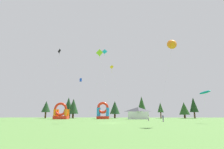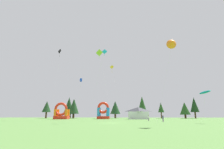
{
  "view_description": "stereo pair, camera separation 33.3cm",
  "coord_description": "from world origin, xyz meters",
  "px_view_note": "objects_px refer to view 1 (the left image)",
  "views": [
    {
      "loc": [
        1.33,
        -38.17,
        1.88
      ],
      "look_at": [
        0.0,
        11.58,
        13.24
      ],
      "focal_mm": 27.82,
      "sensor_mm": 36.0,
      "label": 1
    },
    {
      "loc": [
        1.66,
        -38.16,
        1.88
      ],
      "look_at": [
        0.0,
        11.58,
        13.24
      ],
      "focal_mm": 27.82,
      "sensor_mm": 36.0,
      "label": 2
    }
  ],
  "objects_px": {
    "kite_black_diamond": "(60,52)",
    "person_midfield": "(148,117)",
    "kite_yellow_diamond": "(112,68)",
    "inflatable_orange_dome": "(103,113)",
    "kite_orange_delta": "(173,43)",
    "kite_cyan_diamond": "(104,52)",
    "festival_tent": "(138,113)",
    "kite_blue_box": "(81,80)",
    "kite_teal_parafoil": "(205,92)",
    "person_left_edge": "(163,118)",
    "inflatable_red_slide": "(61,113)",
    "kite_lime_diamond": "(100,53)"
  },
  "relations": [
    {
      "from": "kite_yellow_diamond",
      "to": "inflatable_orange_dome",
      "type": "distance_m",
      "value": 19.6
    },
    {
      "from": "kite_cyan_diamond",
      "to": "person_midfield",
      "type": "distance_m",
      "value": 21.45
    },
    {
      "from": "kite_orange_delta",
      "to": "kite_black_diamond",
      "type": "height_order",
      "value": "kite_black_diamond"
    },
    {
      "from": "inflatable_red_slide",
      "to": "kite_blue_box",
      "type": "bearing_deg",
      "value": -28.63
    },
    {
      "from": "kite_cyan_diamond",
      "to": "inflatable_orange_dome",
      "type": "xyz_separation_m",
      "value": [
        -2.05,
        24.06,
        -16.32
      ]
    },
    {
      "from": "kite_cyan_diamond",
      "to": "kite_blue_box",
      "type": "relative_size",
      "value": 1.32
    },
    {
      "from": "kite_blue_box",
      "to": "festival_tent",
      "type": "relative_size",
      "value": 2.0
    },
    {
      "from": "kite_black_diamond",
      "to": "person_left_edge",
      "type": "xyz_separation_m",
      "value": [
        31.97,
        -15.07,
        -23.03
      ]
    },
    {
      "from": "kite_cyan_diamond",
      "to": "person_left_edge",
      "type": "xyz_separation_m",
      "value": [
        14.69,
        -1.58,
        -17.77
      ]
    },
    {
      "from": "person_midfield",
      "to": "kite_lime_diamond",
      "type": "bearing_deg",
      "value": -43.1
    },
    {
      "from": "kite_orange_delta",
      "to": "inflatable_red_slide",
      "type": "relative_size",
      "value": 2.56
    },
    {
      "from": "kite_yellow_diamond",
      "to": "inflatable_red_slide",
      "type": "distance_m",
      "value": 26.44
    },
    {
      "from": "kite_cyan_diamond",
      "to": "kite_black_diamond",
      "type": "height_order",
      "value": "kite_black_diamond"
    },
    {
      "from": "inflatable_orange_dome",
      "to": "inflatable_red_slide",
      "type": "height_order",
      "value": "inflatable_orange_dome"
    },
    {
      "from": "kite_cyan_diamond",
      "to": "festival_tent",
      "type": "relative_size",
      "value": 2.65
    },
    {
      "from": "kite_lime_diamond",
      "to": "kite_teal_parafoil",
      "type": "bearing_deg",
      "value": -8.48
    },
    {
      "from": "kite_black_diamond",
      "to": "inflatable_red_slide",
      "type": "xyz_separation_m",
      "value": [
        -0.52,
        7.58,
        -21.88
      ]
    },
    {
      "from": "inflatable_orange_dome",
      "to": "inflatable_red_slide",
      "type": "distance_m",
      "value": 16.03
    },
    {
      "from": "kite_blue_box",
      "to": "kite_teal_parafoil",
      "type": "distance_m",
      "value": 41.22
    },
    {
      "from": "kite_lime_diamond",
      "to": "inflatable_orange_dome",
      "type": "height_order",
      "value": "kite_lime_diamond"
    },
    {
      "from": "kite_cyan_diamond",
      "to": "festival_tent",
      "type": "xyz_separation_m",
      "value": [
        11.39,
        21.82,
        -16.53
      ]
    },
    {
      "from": "kite_blue_box",
      "to": "kite_orange_delta",
      "type": "height_order",
      "value": "kite_orange_delta"
    },
    {
      "from": "kite_blue_box",
      "to": "kite_teal_parafoil",
      "type": "relative_size",
      "value": 2.06
    },
    {
      "from": "kite_blue_box",
      "to": "kite_lime_diamond",
      "type": "xyz_separation_m",
      "value": [
        8.99,
        -20.52,
        2.9
      ]
    },
    {
      "from": "kite_yellow_diamond",
      "to": "person_midfield",
      "type": "height_order",
      "value": "kite_yellow_diamond"
    },
    {
      "from": "person_midfield",
      "to": "inflatable_red_slide",
      "type": "bearing_deg",
      "value": -100.91
    },
    {
      "from": "inflatable_orange_dome",
      "to": "kite_blue_box",
      "type": "bearing_deg",
      "value": -137.02
    },
    {
      "from": "kite_orange_delta",
      "to": "inflatable_orange_dome",
      "type": "xyz_separation_m",
      "value": [
        -15.89,
        39.34,
        -12.36
      ]
    },
    {
      "from": "kite_blue_box",
      "to": "person_left_edge",
      "type": "distance_m",
      "value": 33.35
    },
    {
      "from": "kite_black_diamond",
      "to": "person_midfield",
      "type": "relative_size",
      "value": 14.39
    },
    {
      "from": "kite_lime_diamond",
      "to": "kite_cyan_diamond",
      "type": "bearing_deg",
      "value": 76.47
    },
    {
      "from": "kite_lime_diamond",
      "to": "festival_tent",
      "type": "relative_size",
      "value": 2.42
    },
    {
      "from": "inflatable_orange_dome",
      "to": "person_midfield",
      "type": "bearing_deg",
      "value": -57.43
    },
    {
      "from": "person_midfield",
      "to": "festival_tent",
      "type": "distance_m",
      "value": 19.56
    },
    {
      "from": "kite_teal_parafoil",
      "to": "festival_tent",
      "type": "distance_m",
      "value": 31.53
    },
    {
      "from": "kite_blue_box",
      "to": "kite_yellow_diamond",
      "type": "bearing_deg",
      "value": -21.93
    },
    {
      "from": "kite_black_diamond",
      "to": "inflatable_red_slide",
      "type": "relative_size",
      "value": 4.03
    },
    {
      "from": "kite_orange_delta",
      "to": "person_midfield",
      "type": "relative_size",
      "value": 9.12
    },
    {
      "from": "kite_blue_box",
      "to": "inflatable_red_slide",
      "type": "distance_m",
      "value": 14.97
    },
    {
      "from": "person_left_edge",
      "to": "kite_yellow_diamond",
      "type": "bearing_deg",
      "value": -26.94
    },
    {
      "from": "inflatable_red_slide",
      "to": "person_left_edge",
      "type": "bearing_deg",
      "value": -34.88
    },
    {
      "from": "kite_blue_box",
      "to": "inflatable_orange_dome",
      "type": "distance_m",
      "value": 15.83
    },
    {
      "from": "kite_black_diamond",
      "to": "person_midfield",
      "type": "xyz_separation_m",
      "value": [
        29.12,
        -11.18,
        -22.99
      ]
    },
    {
      "from": "person_left_edge",
      "to": "festival_tent",
      "type": "distance_m",
      "value": 23.67
    },
    {
      "from": "kite_lime_diamond",
      "to": "person_midfield",
      "type": "xyz_separation_m",
      "value": [
        12.75,
        6.07,
        -15.97
      ]
    },
    {
      "from": "kite_yellow_diamond",
      "to": "kite_black_diamond",
      "type": "xyz_separation_m",
      "value": [
        -19.05,
        1.43,
        6.56
      ]
    },
    {
      "from": "kite_blue_box",
      "to": "kite_orange_delta",
      "type": "relative_size",
      "value": 0.93
    },
    {
      "from": "kite_orange_delta",
      "to": "festival_tent",
      "type": "relative_size",
      "value": 2.14
    },
    {
      "from": "kite_orange_delta",
      "to": "kite_yellow_diamond",
      "type": "relative_size",
      "value": 0.87
    },
    {
      "from": "person_left_edge",
      "to": "kite_teal_parafoil",
      "type": "bearing_deg",
      "value": 164.23
    }
  ]
}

